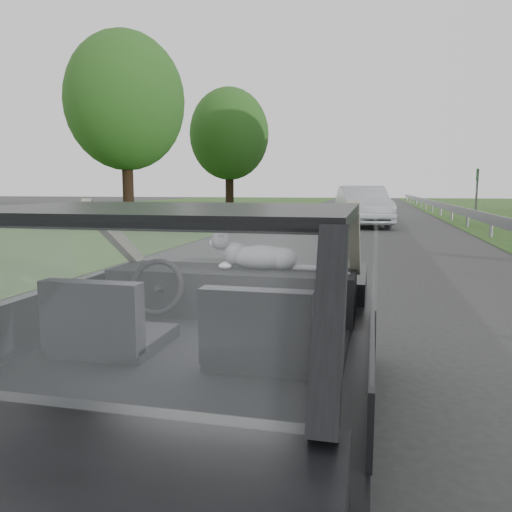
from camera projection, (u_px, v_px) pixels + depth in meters
The scene contains 11 objects.
ground at pixel (203, 463), 2.78m from camera, with size 140.00×140.00×0.00m, color #424242.
subject_car at pixel (201, 338), 2.68m from camera, with size 1.80×4.00×1.45m, color black.
dashboard at pixel (232, 292), 3.27m from camera, with size 1.58×0.45×0.30m, color black.
driver_seat at pixel (104, 319), 2.47m from camera, with size 0.50×0.72×0.42m, color black.
passenger_seat at pixel (262, 330), 2.29m from camera, with size 0.50×0.72×0.42m, color black.
steering_wheel at pixel (157, 287), 3.06m from camera, with size 0.36×0.36×0.04m, color black.
cat at pixel (261, 256), 3.23m from camera, with size 0.60×0.19×0.27m, color #9C9CA2.
other_car at pixel (362, 206), 19.76m from camera, with size 1.90×4.80×1.58m, color #B5BAC2.
highway_sign at pixel (477, 194), 23.30m from camera, with size 0.09×0.95×2.37m, color #1A5424.
tree_5 at pixel (126, 129), 23.86m from camera, with size 5.65×5.65×8.56m, color #2B5A1E, non-canonical shape.
tree_6 at pixel (229, 152), 30.11m from camera, with size 4.76×4.76×7.21m, color #2B5A1E, non-canonical shape.
Camera 1 is at (0.88, -2.46, 1.53)m, focal length 35.00 mm.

